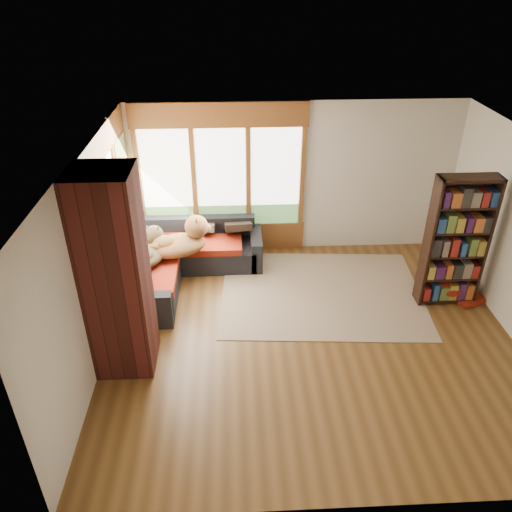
# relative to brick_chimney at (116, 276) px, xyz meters

# --- Properties ---
(floor) EXTENTS (5.50, 5.50, 0.00)m
(floor) POSITION_rel_brick_chimney_xyz_m (2.40, 0.35, -1.30)
(floor) COLOR #553617
(floor) RESTS_ON ground
(ceiling) EXTENTS (5.50, 5.50, 0.00)m
(ceiling) POSITION_rel_brick_chimney_xyz_m (2.40, 0.35, 1.30)
(ceiling) COLOR white
(wall_back) EXTENTS (5.50, 0.04, 2.60)m
(wall_back) POSITION_rel_brick_chimney_xyz_m (2.40, 2.85, 0.00)
(wall_back) COLOR silver
(wall_back) RESTS_ON ground
(wall_front) EXTENTS (5.50, 0.04, 2.60)m
(wall_front) POSITION_rel_brick_chimney_xyz_m (2.40, -2.15, 0.00)
(wall_front) COLOR silver
(wall_front) RESTS_ON ground
(wall_left) EXTENTS (0.04, 5.00, 2.60)m
(wall_left) POSITION_rel_brick_chimney_xyz_m (-0.35, 0.35, 0.00)
(wall_left) COLOR silver
(wall_left) RESTS_ON ground
(windows_back) EXTENTS (2.82, 0.10, 1.90)m
(windows_back) POSITION_rel_brick_chimney_xyz_m (1.20, 2.82, 0.05)
(windows_back) COLOR brown
(windows_back) RESTS_ON wall_back
(windows_left) EXTENTS (0.10, 2.62, 1.90)m
(windows_left) POSITION_rel_brick_chimney_xyz_m (-0.32, 1.55, 0.05)
(windows_left) COLOR brown
(windows_left) RESTS_ON wall_left
(roller_blind) EXTENTS (0.03, 0.72, 0.90)m
(roller_blind) POSITION_rel_brick_chimney_xyz_m (-0.29, 2.38, 0.45)
(roller_blind) COLOR olive
(roller_blind) RESTS_ON wall_left
(brick_chimney) EXTENTS (0.70, 0.70, 2.60)m
(brick_chimney) POSITION_rel_brick_chimney_xyz_m (0.00, 0.00, 0.00)
(brick_chimney) COLOR #471914
(brick_chimney) RESTS_ON ground
(sectional_sofa) EXTENTS (2.20, 2.20, 0.80)m
(sectional_sofa) POSITION_rel_brick_chimney_xyz_m (0.45, 2.05, -1.00)
(sectional_sofa) COLOR black
(sectional_sofa) RESTS_ON ground
(area_rug) EXTENTS (3.22, 2.55, 0.01)m
(area_rug) POSITION_rel_brick_chimney_xyz_m (2.72, 1.39, -1.29)
(area_rug) COLOR beige
(area_rug) RESTS_ON ground
(bookshelf) EXTENTS (0.86, 0.29, 2.00)m
(bookshelf) POSITION_rel_brick_chimney_xyz_m (4.54, 1.10, -0.30)
(bookshelf) COLOR black
(bookshelf) RESTS_ON ground
(pouf) EXTENTS (0.89, 0.89, 0.40)m
(pouf) POSITION_rel_brick_chimney_xyz_m (4.62, 1.32, -1.09)
(pouf) COLOR maroon
(pouf) RESTS_ON area_rug
(dog_tan) EXTENTS (1.07, 0.88, 0.52)m
(dog_tan) POSITION_rel_brick_chimney_xyz_m (0.58, 1.88, -0.50)
(dog_tan) COLOR brown
(dog_tan) RESTS_ON sectional_sofa
(dog_brindle) EXTENTS (0.64, 0.84, 0.42)m
(dog_brindle) POSITION_rel_brick_chimney_xyz_m (0.10, 1.71, -0.55)
(dog_brindle) COLOR #352A19
(dog_brindle) RESTS_ON sectional_sofa
(throw_pillows) EXTENTS (1.98, 1.68, 0.45)m
(throw_pillows) POSITION_rel_brick_chimney_xyz_m (0.53, 2.10, -0.53)
(throw_pillows) COLOR #2C231B
(throw_pillows) RESTS_ON sectional_sofa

